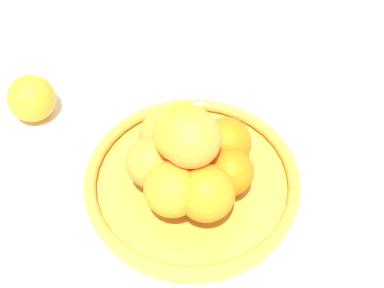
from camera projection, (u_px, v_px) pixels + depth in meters
The scene contains 4 objects.
ground_plane at pixel (192, 188), 0.78m from camera, with size 4.00×4.00×0.00m, color silver.
fruit_bowl at pixel (192, 181), 0.76m from camera, with size 0.31×0.31×0.03m.
orange_pile at pixel (190, 155), 0.71m from camera, with size 0.19×0.18×0.14m.
stray_orange at pixel (31, 98), 0.84m from camera, with size 0.08×0.08×0.08m, color orange.
Camera 1 is at (-0.39, 0.19, 0.64)m, focal length 50.00 mm.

